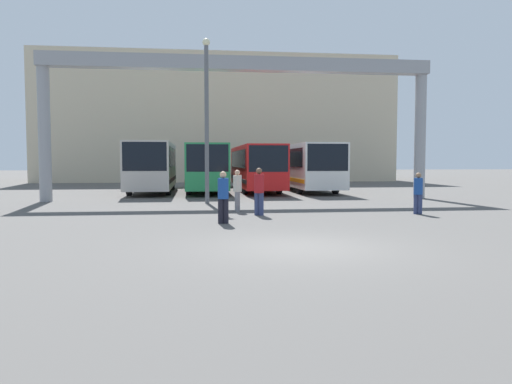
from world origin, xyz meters
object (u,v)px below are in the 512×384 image
Objects in this scene: pedestrian_near_left at (259,190)px; traffic_cone at (259,194)px; bus_slot_1 at (205,165)px; pedestrian_mid_left at (418,192)px; lamp_post at (207,114)px; bus_slot_2 at (255,165)px; pedestrian_mid_right at (223,196)px; pedestrian_near_center at (237,189)px; bus_slot_0 at (152,164)px; bus_slot_3 at (307,164)px.

pedestrian_near_left reaches higher than traffic_cone.
bus_slot_1 is 17.43m from pedestrian_mid_left.
lamp_post is at bearing -163.48° from traffic_cone.
bus_slot_2 reaches higher than pedestrian_mid_right.
lamp_post is (-3.52, -9.66, 2.52)m from bus_slot_2.
pedestrian_near_center is at bearing -74.36° from lamp_post.
traffic_cone is at bearing -2.33° from pedestrian_near_center.
lamp_post is at bearing 137.04° from pedestrian_near_left.
pedestrian_mid_right is 0.22× the size of lamp_post.
pedestrian_mid_right is 2.27× the size of traffic_cone.
bus_slot_0 reaches higher than bus_slot_1.
pedestrian_mid_right is (-7.57, -1.94, 0.06)m from pedestrian_mid_left.
bus_slot_0 is 9.60m from lamp_post.
pedestrian_near_left is at bearing -71.86° from lamp_post.
bus_slot_1 is 1.57× the size of lamp_post.
bus_slot_0 reaches higher than pedestrian_mid_left.
bus_slot_0 is at bearing 110.65° from lamp_post.
pedestrian_mid_left is 0.95× the size of pedestrian_near_center.
bus_slot_1 reaches higher than pedestrian_mid_right.
bus_slot_0 reaches higher than traffic_cone.
pedestrian_mid_right reaches higher than traffic_cone.
pedestrian_mid_left is 10.40m from lamp_post.
bus_slot_0 is at bearing 138.59° from pedestrian_near_left.
bus_slot_3 is (10.19, 0.25, -0.03)m from bus_slot_0.
bus_slot_0 is at bearing -171.88° from bus_slot_2.
bus_slot_3 is at bearing -9.07° from pedestrian_near_center.
bus_slot_0 is at bearing -163.27° from bus_slot_1.
pedestrian_near_center is 3.89m from pedestrian_mid_right.
bus_slot_3 is 6.74× the size of pedestrian_mid_left.
bus_slot_2 is 13.88m from pedestrian_near_center.
bus_slot_0 is at bearing 102.53° from pedestrian_mid_right.
bus_slot_3 reaches higher than pedestrian_near_center.
bus_slot_1 reaches higher than pedestrian_near_left.
pedestrian_mid_right is at bearing -176.63° from pedestrian_near_center.
lamp_post reaches higher than bus_slot_3.
pedestrian_near_left is at bearing -109.49° from bus_slot_3.
pedestrian_mid_left is 8.49m from traffic_cone.
pedestrian_near_left is at bearing 28.62° from pedestrian_mid_left.
bus_slot_2 is 15.27m from pedestrian_near_left.
pedestrian_near_center is at bearing 16.59° from pedestrian_mid_left.
pedestrian_near_left is 0.23× the size of lamp_post.
pedestrian_near_left reaches higher than pedestrian_mid_right.
bus_slot_1 is 7.71× the size of pedestrian_mid_left.
lamp_post is at bearing 30.71° from pedestrian_near_center.
bus_slot_3 is 6.39× the size of pedestrian_near_center.
bus_slot_1 is 1.01× the size of bus_slot_2.
bus_slot_1 is 10.03m from lamp_post.
bus_slot_0 reaches higher than bus_slot_2.
bus_slot_3 is at bearing 1.43° from bus_slot_0.
pedestrian_near_center is at bearing -70.89° from bus_slot_0.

